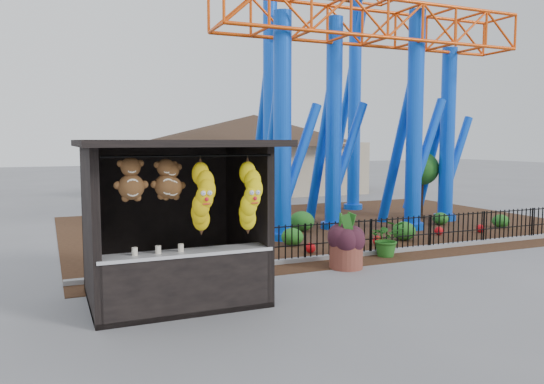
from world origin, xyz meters
name	(u,v)px	position (x,y,z in m)	size (l,w,h in m)	color
ground	(337,297)	(0.00, 0.00, 0.00)	(120.00, 120.00, 0.00)	slate
mulch_bed	(322,225)	(4.00, 8.00, 0.01)	(18.00, 12.00, 0.02)	#331E11
curb	(407,250)	(4.00, 3.00, 0.06)	(18.00, 0.18, 0.12)	gray
prize_booth	(176,224)	(-3.00, 0.92, 1.52)	(3.50, 3.40, 3.12)	black
picket_fence	(433,232)	(4.90, 3.00, 0.50)	(12.20, 0.06, 1.00)	black
roller_coaster	(347,49)	(5.12, 8.23, 6.44)	(11.00, 6.37, 10.82)	blue
terracotta_planter	(346,255)	(1.42, 2.02, 0.31)	(0.81, 0.81, 0.62)	brown
planter_foliage	(346,230)	(1.42, 2.02, 0.94)	(0.70, 0.70, 0.64)	#30131D
potted_plant	(387,238)	(3.10, 2.69, 0.50)	(0.90, 0.78, 1.00)	#1E5F1B
landscaping	(368,226)	(4.47, 5.69, 0.30)	(8.82, 3.86, 0.68)	#1F591A
pavilion	(254,141)	(6.00, 20.00, 3.07)	(15.00, 15.00, 4.80)	#BFAD8C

